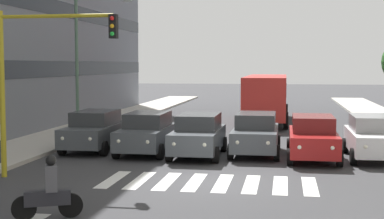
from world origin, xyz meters
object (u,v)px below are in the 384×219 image
car_3 (198,135)px  car_4 (147,132)px  car_5 (95,130)px  car_0 (373,137)px  car_2 (256,133)px  car_1 (313,137)px  street_lamp_right (86,50)px  motorcycle_with_rider (49,193)px  bus_behind_traffic (266,94)px  traffic_light_gantry (34,67)px

car_3 → car_4: size_ratio=1.00×
car_4 → car_5: 2.49m
car_0 → car_2: 4.65m
car_3 → car_5: same height
car_1 → street_lamp_right: street_lamp_right is taller
car_4 → motorcycle_with_rider: size_ratio=2.79×
car_2 → bus_behind_traffic: (0.00, -13.13, 0.97)m
street_lamp_right → car_1: bearing=158.5°
car_2 → bus_behind_traffic: size_ratio=0.42×
street_lamp_right → car_4: bearing=136.5°
car_4 → bus_behind_traffic: size_ratio=0.42×
car_4 → car_5: size_ratio=1.00×
bus_behind_traffic → traffic_light_gantry: size_ratio=1.91×
car_1 → car_2: size_ratio=1.00×
car_2 → car_3: bearing=20.5°
car_4 → car_5: same height
car_4 → bus_behind_traffic: (-4.54, -13.57, 0.97)m
car_3 → motorcycle_with_rider: bearing=77.6°
motorcycle_with_rider → car_3: bearing=-102.4°
traffic_light_gantry → street_lamp_right: (1.65, -9.47, 0.76)m
car_5 → motorcycle_with_rider: 11.03m
car_2 → car_4: (4.54, 0.44, 0.00)m
car_1 → traffic_light_gantry: size_ratio=0.81×
car_4 → traffic_light_gantry: traffic_light_gantry is taller
car_2 → car_5: bearing=-0.1°
car_5 → bus_behind_traffic: 14.90m
car_3 → traffic_light_gantry: (4.62, 5.24, 2.79)m
traffic_light_gantry → motorcycle_with_rider: bearing=118.0°
street_lamp_right → car_0: bearing=164.0°
car_1 → traffic_light_gantry: bearing=29.4°
traffic_light_gantry → car_0: bearing=-153.8°
car_4 → car_3: bearing=169.5°
car_4 → motorcycle_with_rider: car_4 is taller
motorcycle_with_rider → traffic_light_gantry: size_ratio=0.29×
car_4 → traffic_light_gantry: 6.74m
bus_behind_traffic → street_lamp_right: street_lamp_right is taller
car_4 → car_5: bearing=-10.3°
car_5 → car_0: bearing=177.9°
car_5 → motorcycle_with_rider: bearing=103.4°
car_2 → traffic_light_gantry: 9.62m
bus_behind_traffic → traffic_light_gantry: (6.90, 19.22, 1.82)m
car_4 → car_1: bearing=176.1°
car_3 → car_5: size_ratio=1.00×
car_5 → car_2: bearing=179.9°
car_2 → car_5: same height
bus_behind_traffic → car_1: bearing=99.3°
car_2 → car_3: size_ratio=1.00×
bus_behind_traffic → motorcycle_with_rider: bus_behind_traffic is taller
car_5 → traffic_light_gantry: bearing=90.8°
car_2 → motorcycle_with_rider: (4.44, 10.72, -0.24)m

